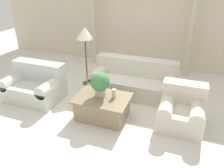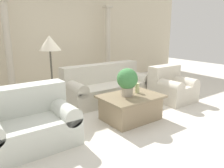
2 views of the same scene
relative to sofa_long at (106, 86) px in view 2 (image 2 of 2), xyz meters
The scene contains 11 objects.
ground_plane 0.91m from the sofa_long, 117.41° to the right, with size 16.00×16.00×0.00m, color silver.
wall_back 2.40m from the sofa_long, 101.06° to the left, with size 10.00×0.06×3.20m.
sofa_long is the anchor object (origin of this frame).
loveseat 2.39m from the sofa_long, 153.31° to the right, with size 1.30×0.88×0.84m.
coffee_table 1.31m from the sofa_long, 104.15° to the right, with size 1.11×0.82×0.47m.
potted_plant 1.35m from the sofa_long, 107.17° to the right, with size 0.38×0.38×0.51m.
pillar_candle 1.22m from the sofa_long, 94.47° to the right, with size 0.08×0.08×0.19m.
floor_lamp 1.65m from the sofa_long, behind, with size 0.43×0.43×1.54m.
column_left 2.53m from the sofa_long, 138.55° to the left, with size 0.23×0.23×2.35m.
column_right 2.13m from the sofa_long, 53.96° to the left, with size 0.23×0.23×2.35m.
armchair 1.55m from the sofa_long, 37.91° to the right, with size 0.84×0.87×0.81m.
Camera 2 is at (-2.48, -3.43, 1.66)m, focal length 35.00 mm.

